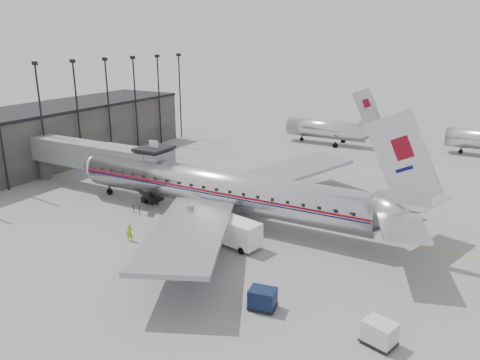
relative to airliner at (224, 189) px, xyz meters
The scene contains 11 objects.
ground 4.51m from the airliner, 105.20° to the right, with size 160.00×160.00×0.00m, color slate.
terminal 35.52m from the airliner, 168.65° to the left, with size 12.00×46.00×8.00m, color #3A3835.
apron_line 4.93m from the airliner, 53.88° to the left, with size 0.15×60.00×0.01m, color gold.
jet_bridge 17.52m from the airliner, behind, with size 21.00×6.20×7.10m.
floodlight_masts 30.46m from the airliner, 160.57° to the left, with size 0.90×42.25×15.25m.
distant_aircraft_near 39.08m from the airliner, 93.83° to the left, with size 16.39×3.20×10.26m.
airliner is the anchor object (origin of this frame).
service_van 6.73m from the airliner, 50.85° to the right, with size 5.61×3.09×2.49m.
baggage_cart_navy 17.22m from the airliner, 49.74° to the right, with size 2.14×1.76×1.51m.
baggage_cart_white 23.24m from the airliner, 34.26° to the right, with size 2.35×2.03×1.58m.
ramp_worker 10.52m from the airliner, 118.36° to the right, with size 0.61×0.40×1.68m, color #94CA17.
Camera 1 is at (24.60, -35.78, 18.43)m, focal length 35.00 mm.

